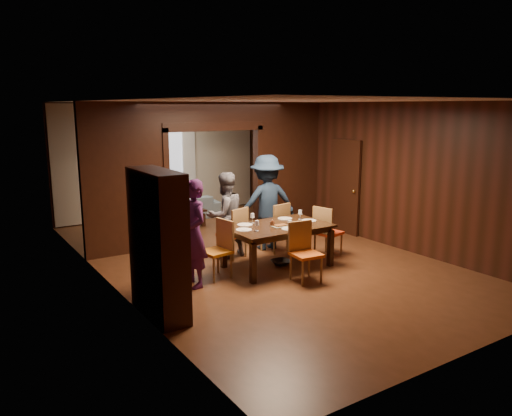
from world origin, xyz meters
TOP-DOWN VIEW (x-y plane):
  - floor at (0.00, 0.00)m, footprint 9.00×9.00m
  - ceiling at (0.00, 0.00)m, footprint 5.50×9.00m
  - room_walls at (0.00, 1.89)m, footprint 5.52×9.01m
  - person_purple at (-1.65, -0.75)m, footprint 0.42×0.63m
  - person_grey at (-0.47, 0.32)m, footprint 0.85×0.69m
  - person_navy at (0.52, 0.38)m, footprint 1.33×0.92m
  - sofa at (0.23, 3.85)m, footprint 2.00×0.94m
  - serving_bowl at (0.14, -0.64)m, footprint 0.35×0.35m
  - dining_table at (0.02, -0.69)m, footprint 1.80×1.12m
  - coffee_table at (-0.00, 2.96)m, footprint 0.80×0.50m
  - chair_left at (-1.18, -0.61)m, footprint 0.50×0.50m
  - chair_right at (1.23, -0.67)m, footprint 0.53×0.53m
  - chair_far_l at (-0.37, 0.23)m, footprint 0.55×0.55m
  - chair_far_r at (0.55, 0.16)m, footprint 0.51×0.51m
  - chair_near at (-0.02, -1.55)m, footprint 0.48×0.48m
  - hutch at (-2.53, -1.50)m, footprint 0.40×1.20m
  - door_right at (2.70, 0.50)m, footprint 0.06×0.90m
  - window_far at (0.00, 4.44)m, footprint 1.20×0.03m
  - curtain_left at (-0.75, 4.40)m, footprint 0.35×0.06m
  - curtain_right at (0.75, 4.40)m, footprint 0.35×0.06m
  - plate_left at (-0.66, -0.66)m, footprint 0.27×0.27m
  - plate_far_l at (-0.45, -0.36)m, footprint 0.27×0.27m
  - plate_far_r at (0.43, -0.35)m, footprint 0.27×0.27m
  - plate_right at (0.70, -0.72)m, footprint 0.27×0.27m
  - plate_near at (0.02, -1.03)m, footprint 0.27×0.27m
  - platter_a at (0.00, -0.80)m, footprint 0.30×0.20m
  - platter_b at (0.32, -0.95)m, footprint 0.30×0.20m
  - wineglass_left at (-0.51, -0.83)m, footprint 0.08×0.08m
  - wineglass_far at (-0.26, -0.31)m, footprint 0.08×0.08m
  - wineglass_right at (0.63, -0.54)m, footprint 0.08×0.08m
  - tumbler at (0.06, -0.99)m, footprint 0.07×0.07m
  - condiment_jar at (-0.10, -0.70)m, footprint 0.08×0.08m

SIDE VIEW (x-z plane):
  - floor at x=0.00m, z-range 0.00..0.00m
  - coffee_table at x=0.00m, z-range 0.00..0.40m
  - sofa at x=0.23m, z-range 0.00..0.57m
  - dining_table at x=0.02m, z-range 0.00..0.76m
  - chair_left at x=-1.18m, z-range 0.00..0.97m
  - chair_right at x=1.23m, z-range 0.00..0.97m
  - chair_far_l at x=-0.37m, z-range 0.00..0.97m
  - chair_far_r at x=0.55m, z-range 0.00..0.97m
  - chair_near at x=-0.02m, z-range 0.00..0.97m
  - plate_left at x=-0.66m, z-range 0.76..0.77m
  - plate_far_l at x=-0.45m, z-range 0.76..0.77m
  - plate_far_r at x=0.43m, z-range 0.76..0.77m
  - plate_right at x=0.70m, z-range 0.76..0.77m
  - plate_near at x=0.02m, z-range 0.76..0.77m
  - platter_a at x=0.00m, z-range 0.76..0.80m
  - platter_b at x=0.32m, z-range 0.76..0.80m
  - serving_bowl at x=0.14m, z-range 0.76..0.85m
  - person_grey at x=-0.47m, z-range 0.00..1.62m
  - condiment_jar at x=-0.10m, z-range 0.76..0.87m
  - tumbler at x=0.06m, z-range 0.76..0.90m
  - wineglass_left at x=-0.51m, z-range 0.76..0.94m
  - wineglass_far at x=-0.26m, z-range 0.76..0.94m
  - wineglass_right at x=0.63m, z-range 0.76..0.94m
  - person_purple at x=-1.65m, z-range 0.00..1.71m
  - person_navy at x=0.52m, z-range 0.00..1.88m
  - hutch at x=-2.53m, z-range 0.00..2.00m
  - door_right at x=2.70m, z-range 0.00..2.10m
  - curtain_left at x=-0.75m, z-range 0.05..2.45m
  - curtain_right at x=0.75m, z-range 0.05..2.45m
  - room_walls at x=0.00m, z-range 0.06..2.96m
  - window_far at x=0.00m, z-range 1.05..2.35m
  - ceiling at x=0.00m, z-range 2.89..2.91m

